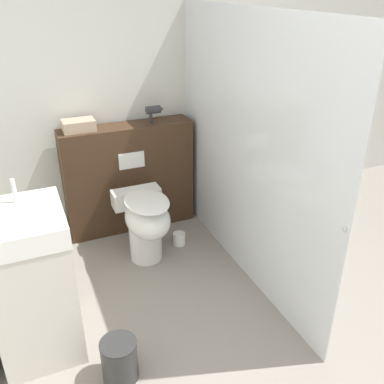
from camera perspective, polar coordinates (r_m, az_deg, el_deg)
name	(u,v)px	position (r m, az deg, el deg)	size (l,w,h in m)	color
wall_back	(140,83)	(3.79, -6.88, 14.19)	(8.00, 0.06, 2.50)	silver
partition_panel	(129,177)	(3.82, -8.38, 1.93)	(1.12, 0.26, 0.96)	#3D2819
shower_glass	(244,153)	(3.05, 6.99, 5.25)	(0.04, 2.16, 1.91)	silver
toilet	(146,221)	(3.36, -6.20, -3.92)	(0.39, 0.61, 0.57)	white
sink_vanity	(33,284)	(2.69, -20.46, -11.37)	(0.45, 0.53, 1.08)	beige
hair_drier	(154,110)	(3.66, -5.08, 10.78)	(0.15, 0.07, 0.14)	#2D2D33
folded_towel	(79,125)	(3.57, -14.89, 8.59)	(0.25, 0.17, 0.09)	tan
spare_toilet_roll	(179,239)	(3.69, -1.72, -6.24)	(0.11, 0.11, 0.11)	white
waste_bin	(120,360)	(2.61, -9.63, -21.21)	(0.21, 0.21, 0.26)	#2D2D2D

